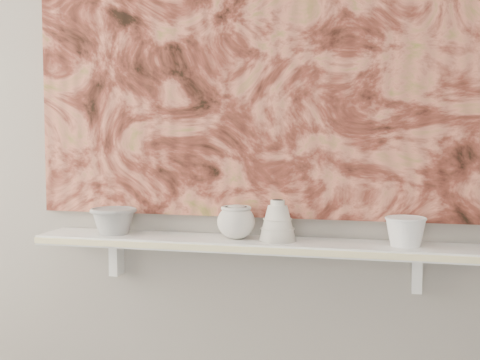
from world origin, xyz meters
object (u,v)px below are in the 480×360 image
(painting, at_px, (260,43))
(bowl_white, at_px, (406,231))
(shelf, at_px, (254,245))
(bowl_grey, at_px, (114,221))
(bell_vessel, at_px, (278,220))
(cup_cream, at_px, (236,222))

(painting, xyz_separation_m, bowl_white, (0.45, -0.08, -0.57))
(shelf, relative_size, bowl_grey, 9.25)
(shelf, xyz_separation_m, bowl_white, (0.45, 0.00, 0.06))
(bell_vessel, bearing_deg, bowl_white, 0.00)
(shelf, relative_size, painting, 0.93)
(bowl_grey, xyz_separation_m, bowl_white, (0.92, 0.00, -0.00))
(painting, bearing_deg, bowl_grey, -170.26)
(bowl_grey, bearing_deg, bell_vessel, 0.00)
(shelf, distance_m, bowl_white, 0.46)
(shelf, bearing_deg, cup_cream, 180.00)
(bowl_grey, bearing_deg, bowl_white, 0.00)
(cup_cream, xyz_separation_m, bowl_white, (0.51, 0.00, -0.01))
(painting, height_order, cup_cream, painting)
(cup_cream, relative_size, bowl_white, 0.98)
(painting, relative_size, bell_vessel, 11.89)
(bowl_grey, distance_m, cup_cream, 0.41)
(bowl_grey, xyz_separation_m, cup_cream, (0.41, 0.00, 0.01))
(bowl_grey, height_order, bowl_white, same)
(shelf, height_order, painting, painting)
(painting, height_order, bowl_white, painting)
(bell_vessel, bearing_deg, cup_cream, 180.00)
(painting, height_order, bell_vessel, painting)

